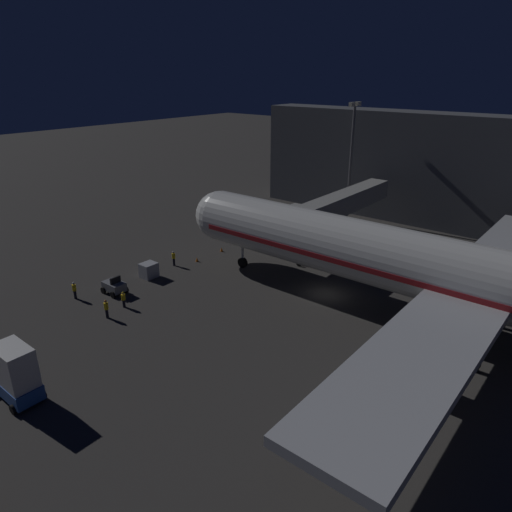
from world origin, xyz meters
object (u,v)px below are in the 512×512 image
baggage_container_far_row (149,270)px  ground_crew_marshaller_fwd (123,299)px  jet_bridge (334,206)px  ground_crew_walking_aft (174,258)px  traffic_cone_nose_port (222,249)px  cargo_truck_aft (14,373)px  ground_crew_under_port_wing (106,308)px  baggage_tug_spare (114,286)px  airliner_at_gate (460,277)px  apron_floodlight_mast (351,153)px  ground_crew_by_belt_loader (74,290)px  traffic_cone_nose_starboard (197,259)px

baggage_container_far_row → ground_crew_marshaller_fwd: 7.27m
jet_bridge → ground_crew_walking_aft: 21.15m
traffic_cone_nose_port → cargo_truck_aft: bearing=15.8°
baggage_container_far_row → ground_crew_under_port_wing: (8.51, 4.39, 0.20)m
jet_bridge → ground_crew_under_port_wing: 30.66m
cargo_truck_aft → ground_crew_walking_aft: 25.30m
baggage_tug_spare → ground_crew_marshaller_fwd: bearing=69.2°
cargo_truck_aft → ground_crew_under_port_wing: bearing=-154.8°
ground_crew_walking_aft → ground_crew_under_port_wing: bearing=20.7°
airliner_at_gate → apron_floodlight_mast: size_ratio=3.51×
airliner_at_gate → baggage_container_far_row: 32.24m
airliner_at_gate → jet_bridge: size_ratio=2.73×
jet_bridge → baggage_tug_spare: bearing=-22.9°
ground_crew_by_belt_loader → ground_crew_walking_aft: (-12.25, 1.24, -0.01)m
jet_bridge → traffic_cone_nose_starboard: (14.30, -10.53, -5.47)m
ground_crew_under_port_wing → airliner_at_gate: bearing=123.5°
cargo_truck_aft → baggage_container_far_row: (-19.28, -9.45, -1.28)m
ground_crew_by_belt_loader → baggage_container_far_row: bearing=169.1°
airliner_at_gate → ground_crew_marshaller_fwd: 31.10m
airliner_at_gate → ground_crew_under_port_wing: 31.80m
ground_crew_marshaller_fwd → cargo_truck_aft: bearing=23.3°
baggage_container_far_row → jet_bridge: bearing=151.5°
baggage_tug_spare → ground_crew_under_port_wing: size_ratio=1.27×
cargo_truck_aft → traffic_cone_nose_starboard: cargo_truck_aft is taller
ground_crew_by_belt_loader → traffic_cone_nose_port: (-19.30, 2.45, -0.75)m
ground_crew_under_port_wing → ground_crew_walking_aft: size_ratio=1.03×
ground_crew_walking_aft → traffic_cone_nose_port: (-7.05, 1.20, -0.74)m
cargo_truck_aft → traffic_cone_nose_starboard: (-25.94, -8.59, -1.85)m
baggage_container_far_row → ground_crew_by_belt_loader: ground_crew_by_belt_loader is taller
cargo_truck_aft → apron_floodlight_mast: bearing=-176.5°
baggage_tug_spare → ground_crew_under_port_wing: bearing=47.6°
baggage_container_far_row → ground_crew_walking_aft: ground_crew_walking_aft is taller
airliner_at_gate → cargo_truck_aft: (28.14, -21.17, -3.55)m
baggage_container_far_row → ground_crew_by_belt_loader: (8.24, -1.59, 0.19)m
baggage_container_far_row → ground_crew_marshaller_fwd: bearing=31.7°
ground_crew_under_port_wing → ground_crew_walking_aft: ground_crew_under_port_wing is taller
airliner_at_gate → baggage_tug_spare: 33.52m
ground_crew_walking_aft → traffic_cone_nose_starboard: (-2.65, 1.20, -0.74)m
traffic_cone_nose_port → ground_crew_by_belt_loader: bearing=-7.2°
apron_floodlight_mast → baggage_tug_spare: (39.27, -5.75, -9.44)m
apron_floodlight_mast → jet_bridge: bearing=21.2°
cargo_truck_aft → baggage_container_far_row: size_ratio=2.60×
baggage_tug_spare → ground_crew_by_belt_loader: size_ratio=1.29×
traffic_cone_nose_starboard → traffic_cone_nose_port: bearing=180.0°
baggage_tug_spare → traffic_cone_nose_starboard: 11.59m
apron_floodlight_mast → ground_crew_under_port_wing: size_ratio=9.31×
cargo_truck_aft → ground_crew_walking_aft: (-23.30, -9.80, -1.11)m
traffic_cone_nose_port → traffic_cone_nose_starboard: size_ratio=1.00×
baggage_tug_spare → traffic_cone_nose_port: 15.99m
cargo_truck_aft → ground_crew_marshaller_fwd: cargo_truck_aft is taller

